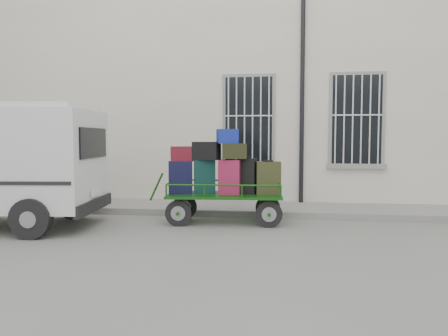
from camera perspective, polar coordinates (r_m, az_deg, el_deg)
The scene contains 4 objects.
ground at distance 8.51m, azimuth 4.23°, elevation -8.25°, with size 80.00×80.00×0.00m, color slate.
building at distance 13.86m, azimuth 5.79°, elevation 8.93°, with size 24.00×5.15×6.00m.
sidewalk at distance 10.65m, azimuth 5.01°, elevation -5.35°, with size 24.00×1.70×0.15m, color slate.
luggage_cart at distance 9.16m, azimuth -0.26°, elevation -1.29°, with size 2.83×1.24×1.98m.
Camera 1 is at (0.53, -8.30, 1.80)m, focal length 35.00 mm.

